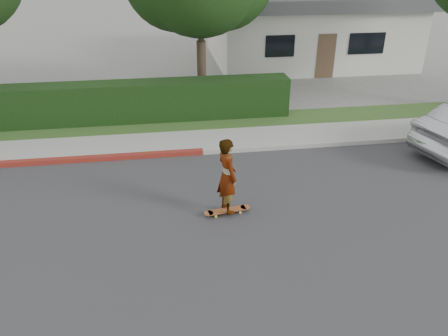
% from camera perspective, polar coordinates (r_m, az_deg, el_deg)
% --- Properties ---
extents(ground, '(120.00, 120.00, 0.00)m').
position_cam_1_polar(ground, '(10.04, -6.03, -8.44)').
color(ground, slate).
rests_on(ground, ground).
extents(road, '(60.00, 8.00, 0.01)m').
position_cam_1_polar(road, '(10.04, -6.03, -8.41)').
color(road, '#2D2D30').
rests_on(road, ground).
extents(curb_far, '(60.00, 0.20, 0.15)m').
position_cam_1_polar(curb_far, '(13.56, -6.99, 1.86)').
color(curb_far, '#9E9E99').
rests_on(curb_far, ground).
extents(curb_red_section, '(12.00, 0.21, 0.15)m').
position_cam_1_polar(curb_red_section, '(14.39, -27.27, 0.42)').
color(curb_red_section, maroon).
rests_on(curb_red_section, ground).
extents(sidewalk_far, '(60.00, 1.60, 0.12)m').
position_cam_1_polar(sidewalk_far, '(14.39, -7.13, 3.31)').
color(sidewalk_far, gray).
rests_on(sidewalk_far, ground).
extents(planting_strip, '(60.00, 1.60, 0.10)m').
position_cam_1_polar(planting_strip, '(15.87, -7.34, 5.58)').
color(planting_strip, '#2D4C1E').
rests_on(planting_strip, ground).
extents(hedge, '(15.00, 1.00, 1.50)m').
position_cam_1_polar(hedge, '(16.45, -18.15, 7.81)').
color(hedge, black).
rests_on(hedge, ground).
extents(house, '(10.60, 8.60, 4.30)m').
position_cam_1_polar(house, '(25.80, 10.60, 18.38)').
color(house, beige).
rests_on(house, ground).
extents(skateboard, '(1.17, 0.40, 0.11)m').
position_cam_1_polar(skateboard, '(10.58, 0.40, -5.56)').
color(skateboard, yellow).
rests_on(skateboard, ground).
extents(skateboarder, '(0.62, 0.78, 1.86)m').
position_cam_1_polar(skateboarder, '(10.10, 0.42, -1.04)').
color(skateboarder, white).
rests_on(skateboarder, skateboard).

